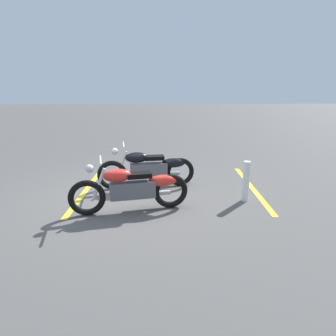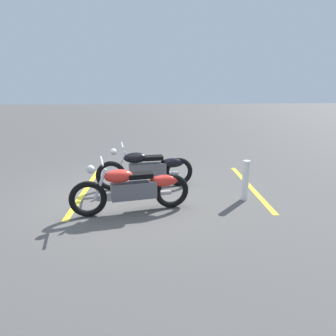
% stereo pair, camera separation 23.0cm
% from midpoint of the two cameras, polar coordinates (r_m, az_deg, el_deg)
% --- Properties ---
extents(ground_plane, '(60.00, 60.00, 0.00)m').
position_cam_midpoint_polar(ground_plane, '(6.43, -7.79, -5.67)').
color(ground_plane, '#514F4C').
extents(motorcycle_bright_foreground, '(2.21, 0.74, 1.04)m').
position_cam_midpoint_polar(motorcycle_bright_foreground, '(5.62, -5.49, -3.73)').
color(motorcycle_bright_foreground, black).
rests_on(motorcycle_bright_foreground, ground).
extents(motorcycle_dark_foreground, '(2.23, 0.66, 1.04)m').
position_cam_midpoint_polar(motorcycle_dark_foreground, '(6.89, -2.66, 0.01)').
color(motorcycle_dark_foreground, black).
rests_on(motorcycle_dark_foreground, ground).
extents(bollard_post, '(0.14, 0.14, 0.84)m').
position_cam_midpoint_polar(bollard_post, '(6.32, 15.55, -2.47)').
color(bollard_post, white).
rests_on(bollard_post, ground).
extents(parking_stripe_near, '(0.22, 3.20, 0.01)m').
position_cam_midpoint_polar(parking_stripe_near, '(7.09, -14.23, -3.92)').
color(parking_stripe_near, yellow).
rests_on(parking_stripe_near, ground).
extents(parking_stripe_mid, '(0.22, 3.20, 0.01)m').
position_cam_midpoint_polar(parking_stripe_mid, '(7.28, 16.48, -3.57)').
color(parking_stripe_mid, yellow).
rests_on(parking_stripe_mid, ground).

